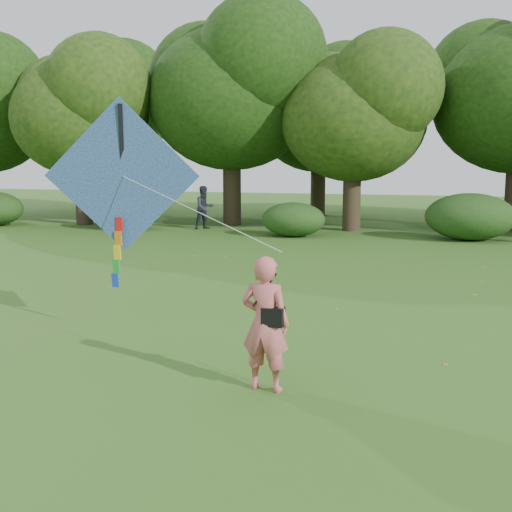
# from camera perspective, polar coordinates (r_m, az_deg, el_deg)

# --- Properties ---
(ground) EXTENTS (100.00, 100.00, 0.00)m
(ground) POSITION_cam_1_polar(r_m,az_deg,el_deg) (9.61, 3.25, -10.92)
(ground) COLOR #265114
(ground) RESTS_ON ground
(man_kite_flyer) EXTENTS (0.74, 0.52, 1.91)m
(man_kite_flyer) POSITION_cam_1_polar(r_m,az_deg,el_deg) (8.93, 0.83, -6.03)
(man_kite_flyer) COLOR #C95E5F
(man_kite_flyer) RESTS_ON ground
(bystander_left) EXTENTS (1.20, 1.22, 1.98)m
(bystander_left) POSITION_cam_1_polar(r_m,az_deg,el_deg) (29.69, -4.60, 4.32)
(bystander_left) COLOR #282835
(bystander_left) RESTS_ON ground
(crossbody_bag) EXTENTS (0.43, 0.20, 0.73)m
(crossbody_bag) POSITION_cam_1_polar(r_m,az_deg,el_deg) (8.84, 1.51, -5.34)
(crossbody_bag) COLOR black
(crossbody_bag) RESTS_ON ground
(flying_kite) EXTENTS (4.81, 2.51, 3.41)m
(flying_kite) POSITION_cam_1_polar(r_m,az_deg,el_deg) (11.75, -11.79, 6.81)
(flying_kite) COLOR #2749AB
(flying_kite) RESTS_ON ground
(tree_line) EXTENTS (54.70, 15.30, 9.48)m
(tree_line) POSITION_cam_1_polar(r_m,az_deg,el_deg) (31.79, 16.16, 12.62)
(tree_line) COLOR #3A2D1E
(tree_line) RESTS_ON ground
(shrub_band) EXTENTS (39.15, 3.22, 1.88)m
(shrub_band) POSITION_cam_1_polar(r_m,az_deg,el_deg) (26.68, 10.47, 3.43)
(shrub_band) COLOR #264919
(shrub_band) RESTS_ON ground
(fallen_leaves) EXTENTS (10.78, 15.34, 0.01)m
(fallen_leaves) POSITION_cam_1_polar(r_m,az_deg,el_deg) (15.43, 10.98, -3.52)
(fallen_leaves) COLOR olive
(fallen_leaves) RESTS_ON ground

